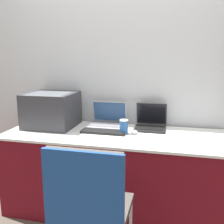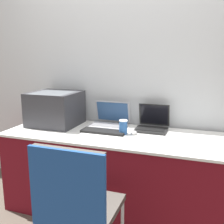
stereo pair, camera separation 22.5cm
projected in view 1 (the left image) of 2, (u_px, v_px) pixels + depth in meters
wall_back at (125, 64)px, 2.51m from camera, size 8.00×0.05×2.60m
table at (115, 172)px, 2.33m from camera, size 1.91×0.70×0.72m
printer at (51, 108)px, 2.45m from camera, size 0.44×0.43×0.32m
laptop_left at (107, 121)px, 2.49m from camera, size 0.35×0.27×0.22m
laptop_right at (150, 123)px, 2.40m from camera, size 0.28×0.28×0.22m
external_keyboard at (104, 132)px, 2.27m from camera, size 0.39×0.13×0.02m
coffee_cup at (124, 127)px, 2.23m from camera, size 0.07×0.07×0.12m
mouse at (134, 132)px, 2.23m from camera, size 0.06×0.06×0.03m
chair at (89, 200)px, 1.54m from camera, size 0.46×0.44×0.89m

